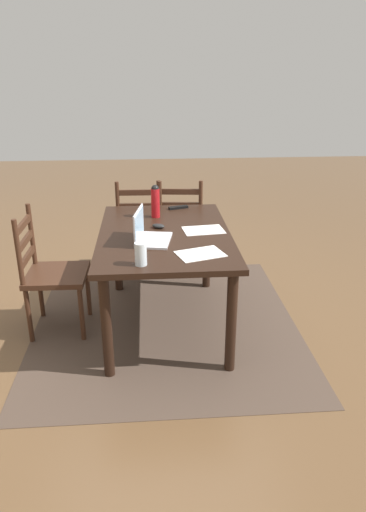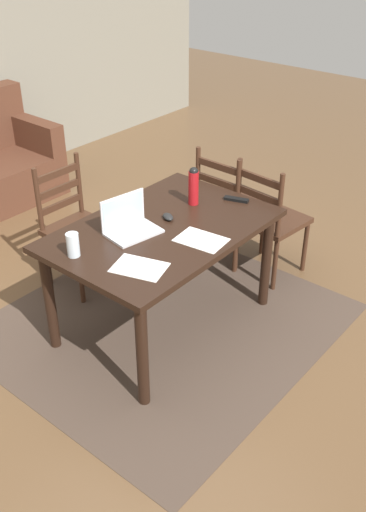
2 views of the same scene
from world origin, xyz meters
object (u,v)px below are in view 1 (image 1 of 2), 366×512
(tv_remote, at_px, (178,207))
(computer_mouse, at_px, (158,226))
(laptop, at_px, (147,233))
(water_bottle, at_px, (155,201))
(chair_right_far, at_px, (141,228))
(chair_far_head, at_px, (51,274))
(drinking_glass, at_px, (141,254))
(chair_right_near, at_px, (180,227))
(dining_table, at_px, (165,245))

(tv_remote, bearing_deg, computer_mouse, 141.25)
(laptop, bearing_deg, water_bottle, -7.15)
(chair_right_far, height_order, chair_far_head, same)
(chair_far_head, relative_size, drinking_glass, 6.60)
(drinking_glass, bearing_deg, chair_right_near, -12.59)
(chair_right_far, distance_m, water_bottle, 0.78)
(tv_remote, bearing_deg, chair_far_head, 102.79)
(computer_mouse, bearing_deg, chair_far_head, 123.78)
(water_bottle, bearing_deg, chair_far_head, 115.60)
(water_bottle, bearing_deg, computer_mouse, -177.31)
(chair_right_near, distance_m, chair_far_head, 1.45)
(laptop, xyz_separation_m, drinking_glass, (-0.42, 0.04, 0.01))
(tv_remote, bearing_deg, dining_table, 148.20)
(drinking_glass, bearing_deg, chair_right_far, 0.91)
(chair_right_near, distance_m, computer_mouse, 0.99)
(chair_far_head, xyz_separation_m, drinking_glass, (-0.59, -0.68, 0.37))
(laptop, bearing_deg, tv_remote, -18.99)
(chair_far_head, bearing_deg, laptop, -103.32)
(drinking_glass, height_order, computer_mouse, drinking_glass)
(chair_far_head, relative_size, laptop, 2.69)
(chair_right_far, height_order, chair_right_near, same)
(chair_far_head, xyz_separation_m, laptop, (-0.17, -0.73, 0.36))
(tv_remote, bearing_deg, laptop, 142.45)
(chair_far_head, height_order, computer_mouse, chair_far_head)
(dining_table, relative_size, drinking_glass, 9.97)
(chair_right_far, bearing_deg, chair_right_near, -89.97)
(dining_table, bearing_deg, tv_remote, -13.24)
(dining_table, xyz_separation_m, chair_right_far, (1.01, 0.19, -0.20))
(chair_far_head, bearing_deg, dining_table, -90.04)
(computer_mouse, bearing_deg, drinking_glass, -163.75)
(chair_far_head, xyz_separation_m, tv_remote, (0.61, -0.99, 0.31))
(dining_table, bearing_deg, chair_right_far, 10.86)
(laptop, bearing_deg, computer_mouse, -16.73)
(laptop, height_order, tv_remote, laptop)
(computer_mouse, bearing_deg, chair_right_far, 36.04)
(chair_right_near, bearing_deg, dining_table, 169.43)
(chair_far_head, height_order, drinking_glass, chair_far_head)
(dining_table, relative_size, chair_right_near, 1.51)
(water_bottle, bearing_deg, laptop, 172.85)
(tv_remote, bearing_deg, drinking_glass, 146.84)
(computer_mouse, distance_m, tv_remote, 0.54)
(chair_right_near, distance_m, laptop, 1.27)
(water_bottle, xyz_separation_m, tv_remote, (0.22, -0.20, -0.13))
(laptop, height_order, computer_mouse, laptop)
(dining_table, relative_size, tv_remote, 8.45)
(dining_table, bearing_deg, chair_far_head, 89.96)
(chair_far_head, bearing_deg, tv_remote, -58.66)
(chair_right_far, bearing_deg, water_bottle, -167.57)
(chair_right_near, height_order, water_bottle, water_bottle)
(laptop, distance_m, water_bottle, 0.56)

